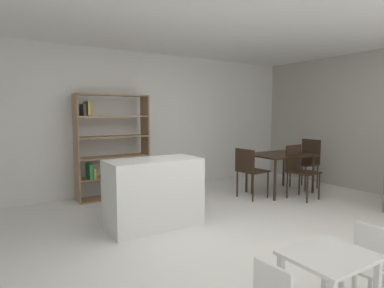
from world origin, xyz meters
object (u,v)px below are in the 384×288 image
object	(u,v)px
child_chair_right	(366,262)
dining_chair_window_side	(307,159)
dining_chair_near	(299,167)
dining_table	(280,158)
open_bookshelf	(110,146)
child_table	(329,266)
dining_chair_island_side	(249,168)
kitchen_island	(154,193)

from	to	relation	value
child_chair_right	dining_chair_window_side	bearing A→B (deg)	129.09
child_chair_right	dining_chair_window_side	size ratio (longest dim) A/B	0.64
dining_chair_window_side	dining_chair_near	distance (m)	0.90
dining_table	dining_chair_window_side	size ratio (longest dim) A/B	1.17
dining_table	open_bookshelf	bearing A→B (deg)	154.51
child_chair_right	dining_chair_near	bearing A→B (deg)	133.41
child_table	dining_table	world-z (taller)	dining_table
dining_chair_near	dining_chair_island_side	bearing A→B (deg)	145.00
child_table	dining_table	xyz separation A→B (m)	(2.61, 2.85, 0.23)
open_bookshelf	dining_chair_window_side	bearing A→B (deg)	-20.49
child_chair_right	dining_table	xyz separation A→B (m)	(2.13, 2.84, 0.32)
child_table	child_chair_right	size ratio (longest dim) A/B	0.97
child_chair_right	dining_table	size ratio (longest dim) A/B	0.55
child_table	dining_chair_near	xyz separation A→B (m)	(2.60, 2.41, 0.12)
kitchen_island	child_table	distance (m)	2.48
child_table	child_chair_right	world-z (taller)	child_chair_right
child_chair_right	dining_chair_island_side	bearing A→B (deg)	149.20
child_table	child_chair_right	xyz separation A→B (m)	(0.48, 0.00, -0.09)
dining_chair_island_side	dining_chair_window_side	bearing A→B (deg)	-93.68
kitchen_island	child_chair_right	xyz separation A→B (m)	(0.65, -2.47, -0.11)
kitchen_island	dining_chair_near	world-z (taller)	dining_chair_near
child_table	dining_chair_window_side	distance (m)	4.43
dining_chair_island_side	child_chair_right	bearing A→B (deg)	150.68
child_table	kitchen_island	bearing A→B (deg)	93.75
open_bookshelf	dining_table	world-z (taller)	open_bookshelf
kitchen_island	open_bookshelf	xyz separation A→B (m)	(-0.02, 1.71, 0.47)
kitchen_island	child_chair_right	size ratio (longest dim) A/B	1.98
dining_table	dining_chair_near	size ratio (longest dim) A/B	1.21
kitchen_island	child_table	size ratio (longest dim) A/B	2.04
dining_chair_window_side	kitchen_island	bearing A→B (deg)	-82.13
kitchen_island	dining_table	world-z (taller)	kitchen_island
dining_chair_island_side	dining_table	bearing A→B (deg)	-93.34
child_table	dining_chair_window_side	bearing A→B (deg)	40.02
kitchen_island	dining_chair_near	bearing A→B (deg)	-1.19
kitchen_island	dining_chair_window_side	distance (m)	3.57
child_table	open_bookshelf	bearing A→B (deg)	92.43
dining_chair_window_side	dining_chair_island_side	world-z (taller)	dining_chair_window_side
dining_table	dining_chair_window_side	world-z (taller)	dining_chair_window_side
dining_chair_island_side	dining_chair_near	xyz separation A→B (m)	(0.76, -0.43, 0.01)
child_table	dining_chair_island_side	world-z (taller)	dining_chair_island_side
open_bookshelf	dining_chair_near	world-z (taller)	open_bookshelf
kitchen_island	child_chair_right	world-z (taller)	kitchen_island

